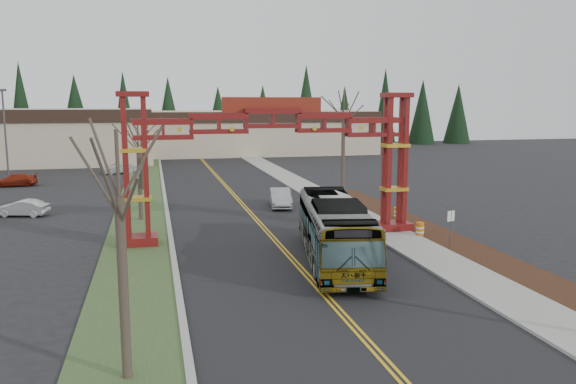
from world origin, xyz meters
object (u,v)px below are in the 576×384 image
object	(u,v)px
parked_car_far_a	(119,168)
barrel_south	(420,230)
street_sign	(451,222)
bare_tree_median_near	(119,199)
bare_tree_right_far	(344,117)
gateway_arch	(272,141)
parked_car_near_b	(22,208)
retail_building_east	(254,132)
transit_bus	(334,230)
bare_tree_median_mid	(138,148)
bare_tree_median_far	(142,139)
barrel_mid	(400,222)
silver_sedan	(280,198)
light_pole_far	(5,126)
barrel_north	(397,213)
parked_car_mid_a	(15,180)

from	to	relation	value
parked_car_far_a	barrel_south	bearing A→B (deg)	6.94
street_sign	parked_car_far_a	bearing A→B (deg)	116.51
bare_tree_median_near	bare_tree_right_far	bearing A→B (deg)	60.92
gateway_arch	parked_car_near_b	distance (m)	20.59
parked_car_near_b	barrel_south	xyz separation A→B (m)	(25.50, -12.91, -0.14)
retail_building_east	transit_bus	bearing A→B (deg)	-96.68
retail_building_east	bare_tree_right_far	size ratio (longest dim) A/B	4.02
bare_tree_median_near	barrel_south	world-z (taller)	bare_tree_median_near
parked_car_far_a	barrel_south	distance (m)	42.73
parked_car_near_b	bare_tree_right_far	world-z (taller)	bare_tree_right_far
parked_car_far_a	bare_tree_median_mid	distance (m)	28.97
retail_building_east	bare_tree_median_far	size ratio (longest dim) A/B	5.46
parked_car_far_a	barrel_mid	bearing A→B (deg)	8.23
transit_bus	barrel_mid	world-z (taller)	transit_bus
gateway_arch	parked_car_far_a	size ratio (longest dim) A/B	4.56
parked_car_far_a	bare_tree_right_far	world-z (taller)	bare_tree_right_far
gateway_arch	transit_bus	bearing A→B (deg)	-70.49
barrel_south	bare_tree_median_mid	bearing A→B (deg)	151.24
street_sign	retail_building_east	bearing A→B (deg)	89.43
silver_sedan	street_sign	bearing A→B (deg)	-58.17
barrel_south	parked_car_near_b	bearing A→B (deg)	153.14
bare_tree_median_mid	barrel_mid	xyz separation A→B (m)	(16.71, -6.88, -4.70)
bare_tree_median_near	barrel_mid	distance (m)	24.45
retail_building_east	transit_bus	size ratio (longest dim) A/B	3.17
transit_bus	parked_car_near_b	bearing A→B (deg)	148.31
bare_tree_median_mid	light_pole_far	size ratio (longest dim) A/B	0.73
light_pole_far	barrel_mid	size ratio (longest dim) A/B	10.88
bare_tree_median_near	bare_tree_right_far	world-z (taller)	bare_tree_right_far
light_pole_far	barrel_north	world-z (taller)	light_pole_far
parked_car_far_a	bare_tree_median_near	size ratio (longest dim) A/B	0.53
parked_car_far_a	bare_tree_median_near	bearing A→B (deg)	-17.64
retail_building_east	bare_tree_median_near	xyz separation A→B (m)	(-18.00, -78.52, 1.99)
gateway_arch	barrel_north	distance (m)	11.85
retail_building_east	transit_bus	distance (m)	68.27
transit_bus	bare_tree_median_far	size ratio (longest dim) A/B	1.72
parked_car_near_b	barrel_mid	xyz separation A→B (m)	(25.24, -10.48, -0.15)
silver_sedan	gateway_arch	bearing A→B (deg)	-97.05
parked_car_mid_a	light_pole_far	world-z (taller)	light_pole_far
barrel_north	gateway_arch	bearing A→B (deg)	-160.72
parked_car_near_b	barrel_south	world-z (taller)	parked_car_near_b
parked_car_near_b	barrel_north	world-z (taller)	parked_car_near_b
barrel_mid	barrel_north	world-z (taller)	barrel_mid
barrel_south	silver_sedan	bearing A→B (deg)	117.14
retail_building_east	barrel_mid	world-z (taller)	retail_building_east
transit_bus	silver_sedan	xyz separation A→B (m)	(0.73, 15.99, -0.92)
barrel_south	street_sign	bearing A→B (deg)	-82.97
silver_sedan	bare_tree_median_far	distance (m)	16.57
barrel_mid	barrel_north	xyz separation A→B (m)	(1.17, 2.91, -0.01)
parked_car_mid_a	bare_tree_median_mid	distance (m)	24.30
bare_tree_median_mid	bare_tree_right_far	xyz separation A→B (m)	(18.00, 8.38, 1.91)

